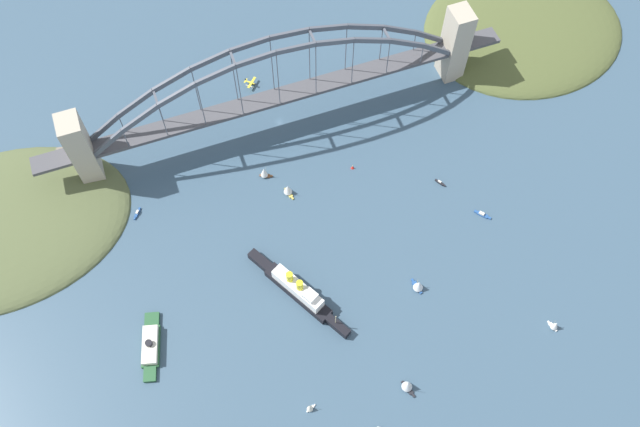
{
  "coord_description": "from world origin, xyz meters",
  "views": [
    {
      "loc": [
        68.37,
        267.46,
        370.37
      ],
      "look_at": [
        0.0,
        79.47,
        8.0
      ],
      "focal_mm": 38.45,
      "sensor_mm": 36.0,
      "label": 1
    }
  ],
  "objects_px": {
    "small_boat_0": "(137,213)",
    "small_boat_7": "(419,285)",
    "small_boat_6": "(264,172)",
    "small_boat_8": "(408,385)",
    "harbor_arch_bridge": "(277,93)",
    "small_boat_9": "(482,214)",
    "ocean_liner": "(298,290)",
    "small_boat_4": "(440,183)",
    "channel_marker_buoy": "(353,167)",
    "seaplane_taxiing_near_bridge": "(364,70)",
    "small_boat_5": "(310,408)",
    "small_boat_1": "(288,189)",
    "seaplane_second_in_formation": "(251,83)",
    "harbor_ferry_steamer": "(151,345)",
    "small_boat_3": "(555,325)"
  },
  "relations": [
    {
      "from": "seaplane_second_in_formation",
      "to": "small_boat_1",
      "type": "bearing_deg",
      "value": 87.75
    },
    {
      "from": "small_boat_5",
      "to": "small_boat_8",
      "type": "distance_m",
      "value": 53.66
    },
    {
      "from": "small_boat_6",
      "to": "channel_marker_buoy",
      "type": "relative_size",
      "value": 3.56
    },
    {
      "from": "seaplane_second_in_formation",
      "to": "small_boat_4",
      "type": "bearing_deg",
      "value": 127.34
    },
    {
      "from": "harbor_arch_bridge",
      "to": "harbor_ferry_steamer",
      "type": "height_order",
      "value": "harbor_arch_bridge"
    },
    {
      "from": "ocean_liner",
      "to": "small_boat_9",
      "type": "relative_size",
      "value": 7.39
    },
    {
      "from": "small_boat_1",
      "to": "small_boat_6",
      "type": "xyz_separation_m",
      "value": [
        10.1,
        -16.99,
        0.24
      ]
    },
    {
      "from": "seaplane_taxiing_near_bridge",
      "to": "small_boat_9",
      "type": "height_order",
      "value": "seaplane_taxiing_near_bridge"
    },
    {
      "from": "small_boat_6",
      "to": "small_boat_8",
      "type": "bearing_deg",
      "value": 101.36
    },
    {
      "from": "seaplane_taxiing_near_bridge",
      "to": "small_boat_0",
      "type": "bearing_deg",
      "value": 18.27
    },
    {
      "from": "small_boat_8",
      "to": "channel_marker_buoy",
      "type": "bearing_deg",
      "value": -99.5
    },
    {
      "from": "harbor_arch_bridge",
      "to": "small_boat_9",
      "type": "xyz_separation_m",
      "value": [
        -95.26,
        110.5,
        -29.32
      ]
    },
    {
      "from": "small_boat_7",
      "to": "small_boat_9",
      "type": "height_order",
      "value": "small_boat_7"
    },
    {
      "from": "seaplane_second_in_formation",
      "to": "small_boat_6",
      "type": "distance_m",
      "value": 74.96
    },
    {
      "from": "harbor_arch_bridge",
      "to": "seaplane_second_in_formation",
      "type": "bearing_deg",
      "value": -76.46
    },
    {
      "from": "small_boat_1",
      "to": "channel_marker_buoy",
      "type": "xyz_separation_m",
      "value": [
        -44.78,
        -3.4,
        -3.17
      ]
    },
    {
      "from": "channel_marker_buoy",
      "to": "small_boat_4",
      "type": "bearing_deg",
      "value": 148.34
    },
    {
      "from": "harbor_ferry_steamer",
      "to": "seaplane_taxiing_near_bridge",
      "type": "height_order",
      "value": "harbor_ferry_steamer"
    },
    {
      "from": "small_boat_3",
      "to": "small_boat_8",
      "type": "xyz_separation_m",
      "value": [
        91.53,
        2.96,
        1.17
      ]
    },
    {
      "from": "small_boat_7",
      "to": "small_boat_9",
      "type": "bearing_deg",
      "value": -151.5
    },
    {
      "from": "ocean_liner",
      "to": "small_boat_1",
      "type": "height_order",
      "value": "ocean_liner"
    },
    {
      "from": "small_boat_6",
      "to": "small_boat_8",
      "type": "relative_size",
      "value": 0.88
    },
    {
      "from": "seaplane_second_in_formation",
      "to": "small_boat_5",
      "type": "height_order",
      "value": "small_boat_5"
    },
    {
      "from": "small_boat_8",
      "to": "harbor_arch_bridge",
      "type": "bearing_deg",
      "value": -87.38
    },
    {
      "from": "small_boat_4",
      "to": "channel_marker_buoy",
      "type": "distance_m",
      "value": 56.27
    },
    {
      "from": "ocean_liner",
      "to": "small_boat_4",
      "type": "height_order",
      "value": "ocean_liner"
    },
    {
      "from": "harbor_arch_bridge",
      "to": "small_boat_8",
      "type": "xyz_separation_m",
      "value": [
        -8.82,
        192.73,
        -24.89
      ]
    },
    {
      "from": "small_boat_1",
      "to": "small_boat_3",
      "type": "height_order",
      "value": "small_boat_1"
    },
    {
      "from": "harbor_ferry_steamer",
      "to": "small_boat_9",
      "type": "xyz_separation_m",
      "value": [
        -211.3,
        -12.53,
        -1.69
      ]
    },
    {
      "from": "small_boat_1",
      "to": "small_boat_4",
      "type": "height_order",
      "value": "small_boat_1"
    },
    {
      "from": "small_boat_7",
      "to": "small_boat_8",
      "type": "bearing_deg",
      "value": 60.31
    },
    {
      "from": "small_boat_7",
      "to": "small_boat_8",
      "type": "xyz_separation_m",
      "value": [
        29.16,
        51.14,
        0.54
      ]
    },
    {
      "from": "harbor_arch_bridge",
      "to": "small_boat_7",
      "type": "distance_m",
      "value": 148.79
    },
    {
      "from": "seaplane_second_in_formation",
      "to": "small_boat_1",
      "type": "height_order",
      "value": "small_boat_1"
    },
    {
      "from": "harbor_ferry_steamer",
      "to": "small_boat_0",
      "type": "relative_size",
      "value": 5.27
    },
    {
      "from": "small_boat_1",
      "to": "small_boat_9",
      "type": "bearing_deg",
      "value": 152.52
    },
    {
      "from": "ocean_liner",
      "to": "channel_marker_buoy",
      "type": "relative_size",
      "value": 25.35
    },
    {
      "from": "small_boat_8",
      "to": "seaplane_second_in_formation",
      "type": "bearing_deg",
      "value": -85.62
    },
    {
      "from": "small_boat_8",
      "to": "small_boat_7",
      "type": "bearing_deg",
      "value": -119.69
    },
    {
      "from": "harbor_arch_bridge",
      "to": "seaplane_taxiing_near_bridge",
      "type": "bearing_deg",
      "value": -163.55
    },
    {
      "from": "small_boat_5",
      "to": "seaplane_second_in_formation",
      "type": "bearing_deg",
      "value": -99.13
    },
    {
      "from": "small_boat_0",
      "to": "small_boat_7",
      "type": "distance_m",
      "value": 176.95
    },
    {
      "from": "harbor_arch_bridge",
      "to": "ocean_liner",
      "type": "height_order",
      "value": "harbor_arch_bridge"
    },
    {
      "from": "ocean_liner",
      "to": "small_boat_5",
      "type": "relative_size",
      "value": 10.39
    },
    {
      "from": "small_boat_7",
      "to": "channel_marker_buoy",
      "type": "height_order",
      "value": "small_boat_7"
    },
    {
      "from": "harbor_arch_bridge",
      "to": "ocean_liner",
      "type": "distance_m",
      "value": 126.96
    },
    {
      "from": "ocean_liner",
      "to": "small_boat_8",
      "type": "bearing_deg",
      "value": 117.78
    },
    {
      "from": "small_boat_1",
      "to": "harbor_ferry_steamer",
      "type": "bearing_deg",
      "value": 33.41
    },
    {
      "from": "seaplane_taxiing_near_bridge",
      "to": "small_boat_5",
      "type": "height_order",
      "value": "small_boat_5"
    },
    {
      "from": "small_boat_9",
      "to": "seaplane_taxiing_near_bridge",
      "type": "bearing_deg",
      "value": -78.7
    }
  ]
}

